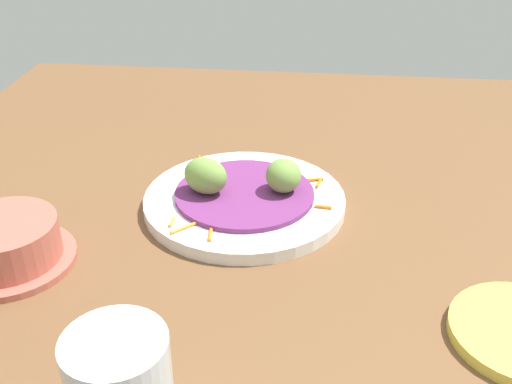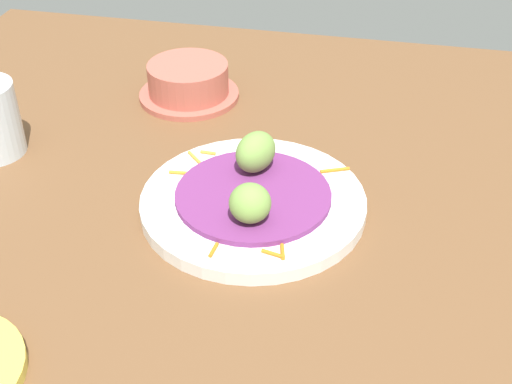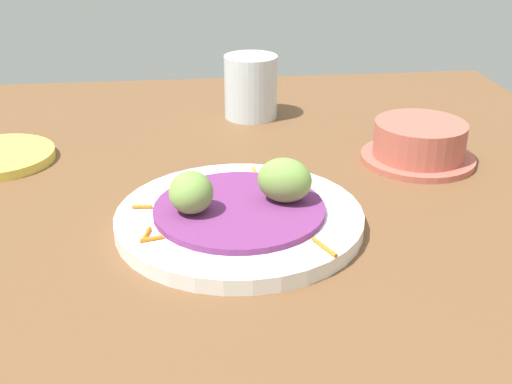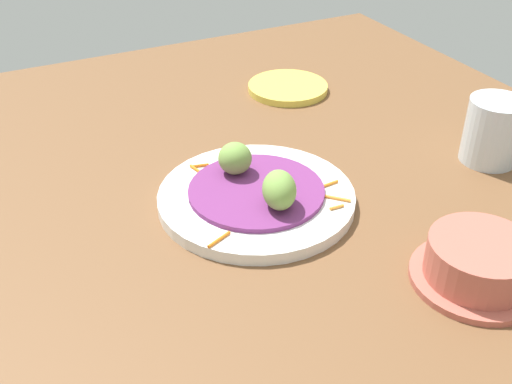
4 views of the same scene
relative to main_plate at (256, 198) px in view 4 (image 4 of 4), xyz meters
The scene contains 9 objects.
table_surface 5.45cm from the main_plate, 68.14° to the left, with size 110.00×110.00×2.00cm, color brown.
main_plate is the anchor object (origin of this frame).
cabbage_bed 1.13cm from the main_plate, 45.00° to the right, with size 17.41×17.41×0.65cm, color #702D6B.
carrot_garnish 1.50cm from the main_plate, 12.52° to the right, with size 20.58×18.79×0.40cm.
guac_scoop_left 6.06cm from the main_plate, 81.20° to the right, with size 5.58×4.10×4.63cm, color #759E47.
guac_scoop_center 5.95cm from the main_plate, 98.80° to the left, with size 4.38×4.43×4.25cm, color #759E47.
side_plate_small 35.40cm from the main_plate, 54.53° to the left, with size 13.90×13.90×1.18cm, color #E0CC4C.
terracotta_bowl 28.14cm from the main_plate, 58.55° to the right, with size 14.25×14.25×5.15cm.
water_glass 35.12cm from the main_plate, ahead, with size 7.94×7.94×9.27cm, color silver.
Camera 4 is at (-31.54, -64.16, 47.48)cm, focal length 43.81 mm.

